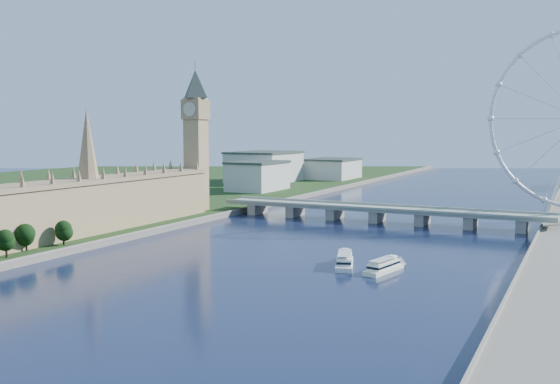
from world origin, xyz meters
The scene contains 6 objects.
parliament_range centered at (-128.00, 170.00, 18.48)m, with size 24.00×200.00×70.00m.
big_ben centered at (-128.00, 278.00, 66.57)m, with size 20.02×20.02×110.00m.
westminster_bridge centered at (0.00, 300.00, 6.63)m, with size 220.00×22.00×9.50m.
city_skyline centered at (39.22, 560.08, 16.96)m, with size 505.00×280.00×32.00m.
tour_boat_near centered at (28.28, 161.90, 0.00)m, with size 7.63×29.86×6.60m, color white, non-canonical shape.
tour_boat_far centered at (47.10, 159.14, 0.00)m, with size 7.07×27.77×6.12m, color white, non-canonical shape.
Camera 1 is at (123.27, -95.27, 60.17)m, focal length 40.00 mm.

